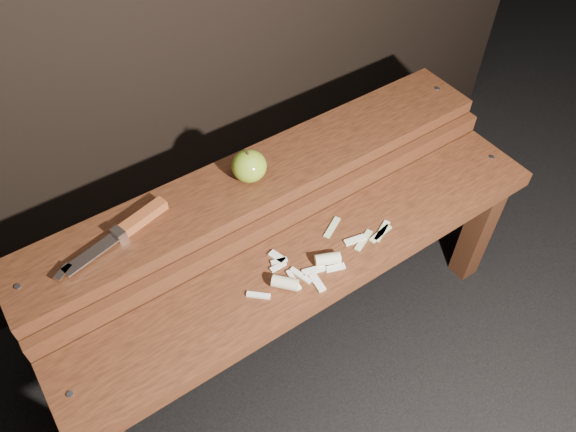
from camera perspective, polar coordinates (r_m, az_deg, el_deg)
ground at (r=1.61m, az=1.23°, el=-11.87°), size 60.00×60.00×0.00m
bench_front_tier at (r=1.29m, az=3.06°, el=-6.18°), size 1.20×0.20×0.42m
bench_rear_tier at (r=1.36m, az=-2.52°, el=1.79°), size 1.20×0.21×0.50m
apple at (r=1.26m, az=-3.98°, el=5.09°), size 0.08×0.08×0.08m
knife at (r=1.22m, az=-15.69°, el=-0.98°), size 0.27×0.09×0.02m
apple_scraps at (r=1.21m, az=2.58°, el=-5.05°), size 0.38×0.15×0.03m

